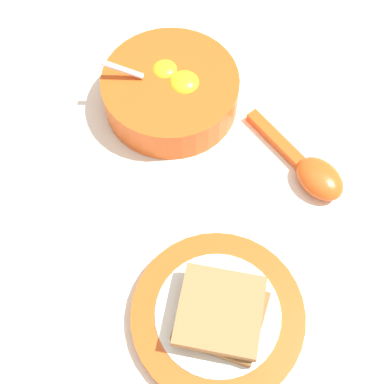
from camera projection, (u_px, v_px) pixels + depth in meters
ground_plane at (200, 187)px, 0.65m from camera, size 3.00×3.00×0.00m
egg_bowl at (171, 91)px, 0.69m from camera, size 0.18×0.18×0.08m
toast_plate at (218, 316)px, 0.57m from camera, size 0.19×0.19×0.02m
toast_sandwich at (221, 314)px, 0.55m from camera, size 0.11×0.10×0.03m
soup_spoon at (312, 171)px, 0.65m from camera, size 0.12×0.14×0.03m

